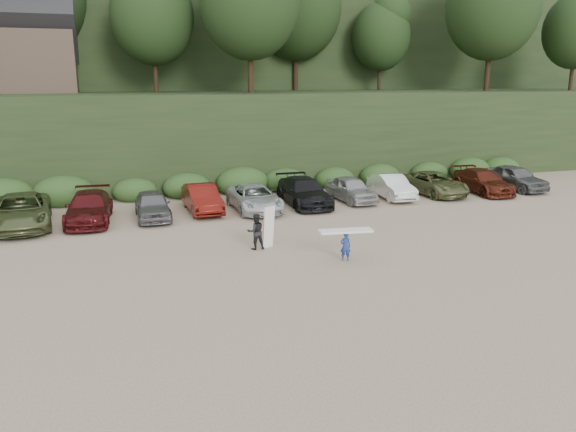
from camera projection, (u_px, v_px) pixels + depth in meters
name	position (u px, v px, depth m)	size (l,w,h in m)	color
ground	(299.00, 269.00, 21.23)	(120.00, 120.00, 0.00)	tan
hillside_backdrop	(167.00, 30.00, 51.55)	(90.00, 41.50, 28.00)	black
parked_cars	(253.00, 196.00, 30.56)	(36.93, 6.06, 1.59)	#A2A1A6
child_surfer	(346.00, 240.00, 21.98)	(2.15, 0.86, 1.25)	navy
adult_surfer	(257.00, 231.00, 23.46)	(1.22, 0.59, 1.81)	black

